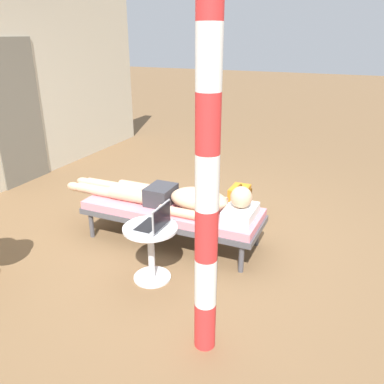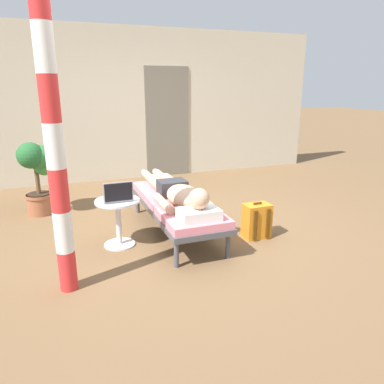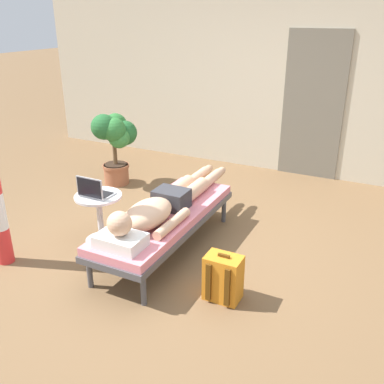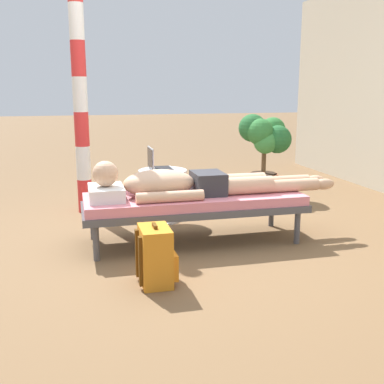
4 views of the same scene
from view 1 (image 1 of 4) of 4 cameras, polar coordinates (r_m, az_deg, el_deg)
ground_plane at (r=4.37m, az=-2.23°, el=-6.43°), size 40.00×40.00×0.00m
house_door_panel at (r=6.20m, az=-23.96°, el=10.34°), size 0.84×0.03×2.04m
lounge_chair at (r=4.13m, az=-2.89°, el=-2.85°), size 0.65×1.90×0.42m
person_reclining at (r=4.04m, az=-2.15°, el=-0.80°), size 0.53×2.17×0.32m
side_table at (r=3.52m, az=-6.00°, el=-7.50°), size 0.48×0.48×0.52m
laptop at (r=3.39m, az=-5.39°, el=-4.36°), size 0.31×0.24×0.23m
backpack at (r=4.73m, az=6.78°, el=-1.60°), size 0.30×0.26×0.42m
porch_post at (r=2.37m, az=2.21°, el=1.43°), size 0.15×0.15×2.50m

